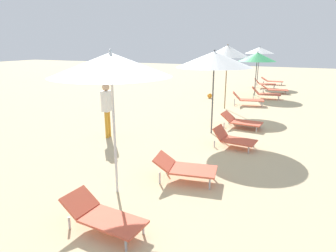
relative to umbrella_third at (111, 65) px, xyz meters
The scene contains 16 objects.
umbrella_third is the anchor object (origin of this frame).
lounger_third_shoreside 2.73m from the umbrella_third, 44.60° to the left, with size 1.45×0.90×0.55m.
lounger_third_inland 2.66m from the umbrella_third, 65.37° to the right, with size 1.44×0.65×0.54m.
umbrella_fourth 4.86m from the umbrella_third, 83.44° to the left, with size 2.45×2.45×2.78m.
lounger_fourth_shoreside 6.53m from the umbrella_third, 77.45° to the left, with size 1.47×0.78×0.52m.
lounger_fourth_inland 4.65m from the umbrella_third, 67.33° to the left, with size 1.25×0.77×0.58m.
umbrella_fifth 8.93m from the umbrella_third, 90.24° to the left, with size 1.94×1.94×2.94m.
lounger_fifth_shoreside 10.42m from the umbrella_third, 85.64° to the left, with size 1.60×0.89×0.67m.
umbrella_sixth 13.38m from the umbrella_third, 87.31° to the left, with size 2.13×2.13×2.54m.
lounger_sixth_shoreside 14.87m from the umbrella_third, 83.80° to the left, with size 1.70×0.90×0.54m.
lounger_sixth_inland 12.73m from the umbrella_third, 83.84° to the left, with size 1.63×0.89×0.65m.
umbrella_farthest 17.87m from the umbrella_third, 89.73° to the left, with size 2.03×2.03×2.79m.
lounger_farthest_shoreside 19.00m from the umbrella_third, 86.92° to the left, with size 1.62×0.64×0.54m.
lounger_farthest_inland 16.84m from the umbrella_third, 87.46° to the left, with size 1.53×0.86×0.67m.
person_walking_near 4.10m from the umbrella_third, 128.69° to the left, with size 0.29×0.40×1.76m.
beach_ball 11.66m from the umbrella_third, 97.55° to the left, with size 0.28×0.28×0.28m, color orange.
Camera 1 is at (2.07, 3.95, 2.95)m, focal length 31.44 mm.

